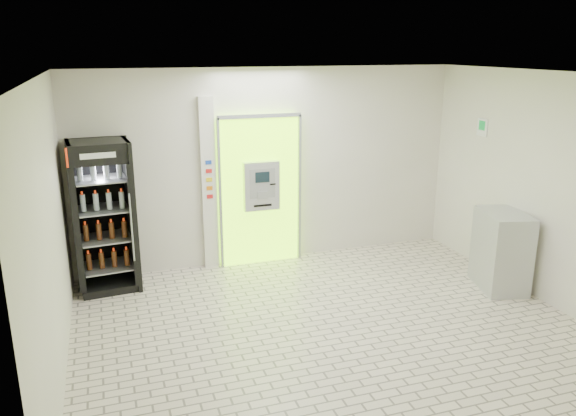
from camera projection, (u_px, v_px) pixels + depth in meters
name	position (u px, v px, depth m)	size (l,w,h in m)	color
ground	(331.00, 328.00, 6.80)	(6.00, 6.00, 0.00)	beige
room_shell	(334.00, 181.00, 6.28)	(6.00, 6.00, 6.00)	silver
atm_assembly	(260.00, 190.00, 8.61)	(1.30, 0.24, 2.33)	#95FF0F
pillar	(209.00, 185.00, 8.37)	(0.22, 0.11, 2.60)	silver
beverage_cooler	(104.00, 219.00, 7.72)	(0.85, 0.78, 2.09)	black
steel_cabinet	(501.00, 251.00, 7.81)	(0.75, 0.94, 1.10)	#B2B4BA
exit_sign	(482.00, 127.00, 8.39)	(0.02, 0.22, 0.26)	white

